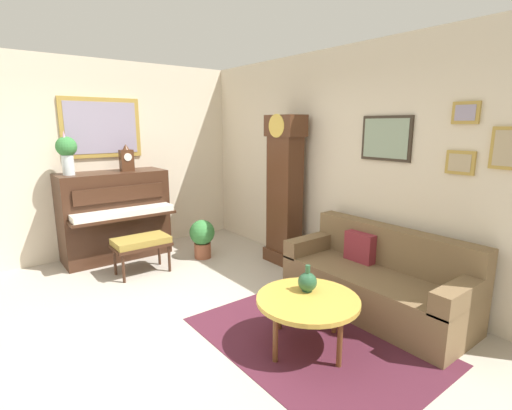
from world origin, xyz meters
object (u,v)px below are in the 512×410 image
object	(u,v)px
grandfather_clock	(284,194)
green_jug	(307,282)
piano	(115,215)
coffee_table	(308,301)
piano_bench	(141,243)
flower_vase	(67,151)
couch	(377,280)
potted_plant	(202,236)
mantel_clock	(127,159)

from	to	relation	value
grandfather_clock	green_jug	bearing A→B (deg)	-35.74
piano	coffee_table	size ratio (longest dim) A/B	1.64
piano_bench	grandfather_clock	world-z (taller)	grandfather_clock
flower_vase	green_jug	xyz separation A→B (m)	(3.21, 1.19, -1.02)
piano_bench	couch	world-z (taller)	couch
piano	couch	bearing A→B (deg)	26.44
grandfather_clock	potted_plant	size ratio (longest dim) A/B	3.62
green_jug	potted_plant	distance (m)	2.45
piano	coffee_table	world-z (taller)	piano
couch	coffee_table	xyz separation A→B (m)	(0.05, -1.07, 0.11)
grandfather_clock	potted_plant	xyz separation A→B (m)	(-0.84, -0.82, -0.64)
piano_bench	grandfather_clock	distance (m)	1.99
couch	grandfather_clock	bearing A→B (deg)	174.22
coffee_table	potted_plant	bearing A→B (deg)	170.76
piano	potted_plant	bearing A→B (deg)	50.56
green_jug	piano_bench	bearing A→B (deg)	-166.06
couch	green_jug	bearing A→B (deg)	-92.77
couch	mantel_clock	size ratio (longest dim) A/B	5.00
grandfather_clock	potted_plant	world-z (taller)	grandfather_clock
piano_bench	couch	distance (m)	2.90
grandfather_clock	coffee_table	size ratio (longest dim) A/B	2.31
coffee_table	mantel_clock	world-z (taller)	mantel_clock
couch	green_jug	world-z (taller)	couch
couch	coffee_table	bearing A→B (deg)	-87.10
piano	flower_vase	bearing A→B (deg)	-89.76
flower_vase	piano_bench	bearing A→B (deg)	36.04
piano_bench	flower_vase	distance (m)	1.54
piano	coffee_table	distance (m)	3.37
mantel_clock	green_jug	bearing A→B (deg)	7.54
piano_bench	potted_plant	world-z (taller)	potted_plant
grandfather_clock	piano	bearing A→B (deg)	-132.33
piano_bench	green_jug	distance (m)	2.46
coffee_table	mantel_clock	distance (m)	3.47
mantel_clock	green_jug	distance (m)	3.36
mantel_clock	flower_vase	xyz separation A→B (m)	(-0.00, -0.77, 0.14)
piano	couch	xyz separation A→B (m)	(3.26, 1.62, -0.32)
piano	green_jug	world-z (taller)	piano
piano_bench	flower_vase	bearing A→B (deg)	-143.96
couch	potted_plant	size ratio (longest dim) A/B	3.39
flower_vase	potted_plant	size ratio (longest dim) A/B	1.04
piano	mantel_clock	distance (m)	0.82
piano	flower_vase	xyz separation A→B (m)	(0.00, -0.55, 0.93)
flower_vase	potted_plant	xyz separation A→B (m)	(0.79, 1.51, -1.24)
coffee_table	flower_vase	xyz separation A→B (m)	(-3.31, -1.10, 1.14)
flower_vase	potted_plant	distance (m)	2.11
mantel_clock	green_jug	size ratio (longest dim) A/B	1.58
potted_plant	green_jug	bearing A→B (deg)	-7.46
piano	coffee_table	bearing A→B (deg)	9.45
mantel_clock	piano	bearing A→B (deg)	-90.73
grandfather_clock	piano_bench	bearing A→B (deg)	-114.78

